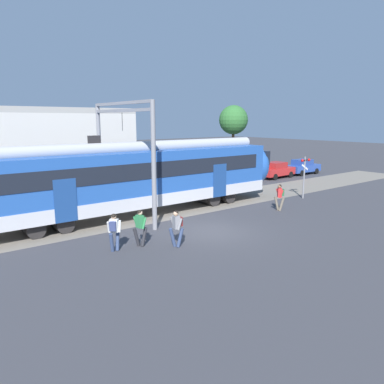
{
  "coord_description": "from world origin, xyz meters",
  "views": [
    {
      "loc": [
        -11.87,
        -13.78,
        5.54
      ],
      "look_at": [
        0.65,
        2.36,
        1.6
      ],
      "focal_mm": 35.0,
      "sensor_mm": 36.0,
      "label": 1
    }
  ],
  "objects_px": {
    "pedestrian_white": "(114,229)",
    "crossing_signal": "(305,171)",
    "pedestrian_red": "(280,195)",
    "parked_car_white": "(241,175)",
    "pedestrian_grey": "(177,225)",
    "parked_car_blue": "(303,167)",
    "parked_car_red": "(276,170)",
    "pedestrian_green": "(140,225)"
  },
  "relations": [
    {
      "from": "pedestrian_green",
      "to": "pedestrian_red",
      "type": "bearing_deg",
      "value": 2.94
    },
    {
      "from": "pedestrian_grey",
      "to": "pedestrian_red",
      "type": "relative_size",
      "value": 1.0
    },
    {
      "from": "pedestrian_green",
      "to": "parked_car_blue",
      "type": "relative_size",
      "value": 0.42
    },
    {
      "from": "pedestrian_green",
      "to": "parked_car_white",
      "type": "distance_m",
      "value": 18.03
    },
    {
      "from": "pedestrian_white",
      "to": "pedestrian_red",
      "type": "distance_m",
      "value": 11.42
    },
    {
      "from": "pedestrian_grey",
      "to": "parked_car_blue",
      "type": "bearing_deg",
      "value": 23.99
    },
    {
      "from": "pedestrian_white",
      "to": "pedestrian_grey",
      "type": "bearing_deg",
      "value": -25.58
    },
    {
      "from": "pedestrian_white",
      "to": "crossing_signal",
      "type": "distance_m",
      "value": 15.86
    },
    {
      "from": "pedestrian_green",
      "to": "crossing_signal",
      "type": "bearing_deg",
      "value": 7.41
    },
    {
      "from": "pedestrian_green",
      "to": "crossing_signal",
      "type": "xyz_separation_m",
      "value": [
        14.5,
        1.89,
        1.05
      ]
    },
    {
      "from": "pedestrian_green",
      "to": "pedestrian_grey",
      "type": "xyz_separation_m",
      "value": [
        1.22,
        -1.09,
        0.03
      ]
    },
    {
      "from": "pedestrian_grey",
      "to": "parked_car_blue",
      "type": "height_order",
      "value": "pedestrian_grey"
    },
    {
      "from": "parked_car_white",
      "to": "pedestrian_green",
      "type": "bearing_deg",
      "value": -149.31
    },
    {
      "from": "pedestrian_grey",
      "to": "pedestrian_red",
      "type": "bearing_deg",
      "value": 10.18
    },
    {
      "from": "parked_car_blue",
      "to": "crossing_signal",
      "type": "xyz_separation_m",
      "value": [
        -10.22,
        -7.48,
        1.23
      ]
    },
    {
      "from": "pedestrian_green",
      "to": "parked_car_blue",
      "type": "bearing_deg",
      "value": 20.76
    },
    {
      "from": "parked_car_white",
      "to": "parked_car_blue",
      "type": "distance_m",
      "value": 9.22
    },
    {
      "from": "pedestrian_grey",
      "to": "pedestrian_white",
      "type": "bearing_deg",
      "value": 154.42
    },
    {
      "from": "pedestrian_red",
      "to": "parked_car_red",
      "type": "xyz_separation_m",
      "value": [
        10.35,
        8.87,
        -0.21
      ]
    },
    {
      "from": "parked_car_red",
      "to": "parked_car_white",
      "type": "bearing_deg",
      "value": -177.84
    },
    {
      "from": "pedestrian_white",
      "to": "parked_car_white",
      "type": "distance_m",
      "value": 19.05
    },
    {
      "from": "pedestrian_white",
      "to": "pedestrian_green",
      "type": "bearing_deg",
      "value": -3.68
    },
    {
      "from": "pedestrian_red",
      "to": "crossing_signal",
      "type": "xyz_separation_m",
      "value": [
        4.31,
        1.36,
        1.02
      ]
    },
    {
      "from": "parked_car_red",
      "to": "pedestrian_green",
      "type": "bearing_deg",
      "value": -155.43
    },
    {
      "from": "pedestrian_white",
      "to": "crossing_signal",
      "type": "bearing_deg",
      "value": 6.56
    },
    {
      "from": "parked_car_white",
      "to": "parked_car_red",
      "type": "height_order",
      "value": "same"
    },
    {
      "from": "parked_car_blue",
      "to": "crossing_signal",
      "type": "distance_m",
      "value": 12.73
    },
    {
      "from": "pedestrian_grey",
      "to": "parked_car_blue",
      "type": "xyz_separation_m",
      "value": [
        23.51,
        10.46,
        -0.21
      ]
    },
    {
      "from": "pedestrian_red",
      "to": "parked_car_white",
      "type": "bearing_deg",
      "value": 58.54
    },
    {
      "from": "pedestrian_green",
      "to": "pedestrian_grey",
      "type": "height_order",
      "value": "same"
    },
    {
      "from": "pedestrian_red",
      "to": "parked_car_white",
      "type": "distance_m",
      "value": 10.18
    },
    {
      "from": "parked_car_blue",
      "to": "pedestrian_red",
      "type": "bearing_deg",
      "value": -148.67
    },
    {
      "from": "pedestrian_green",
      "to": "parked_car_blue",
      "type": "distance_m",
      "value": 26.44
    },
    {
      "from": "pedestrian_white",
      "to": "pedestrian_grey",
      "type": "xyz_separation_m",
      "value": [
        2.44,
        -1.17,
        0.0
      ]
    },
    {
      "from": "parked_car_white",
      "to": "parked_car_blue",
      "type": "relative_size",
      "value": 1.0
    },
    {
      "from": "pedestrian_green",
      "to": "pedestrian_grey",
      "type": "bearing_deg",
      "value": -41.73
    },
    {
      "from": "parked_car_white",
      "to": "parked_car_red",
      "type": "xyz_separation_m",
      "value": [
        5.04,
        0.19,
        0.0
      ]
    },
    {
      "from": "crossing_signal",
      "to": "pedestrian_red",
      "type": "bearing_deg",
      "value": -162.44
    },
    {
      "from": "pedestrian_white",
      "to": "parked_car_blue",
      "type": "distance_m",
      "value": 27.56
    },
    {
      "from": "parked_car_red",
      "to": "parked_car_blue",
      "type": "height_order",
      "value": "same"
    },
    {
      "from": "pedestrian_grey",
      "to": "parked_car_blue",
      "type": "relative_size",
      "value": 0.42
    },
    {
      "from": "pedestrian_white",
      "to": "parked_car_red",
      "type": "bearing_deg",
      "value": 23.17
    }
  ]
}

